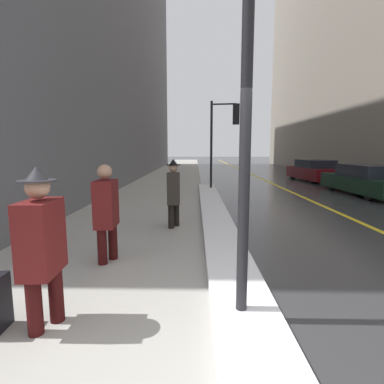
{
  "coord_description": "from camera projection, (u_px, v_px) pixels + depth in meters",
  "views": [
    {
      "loc": [
        -0.33,
        -1.95,
        1.89
      ],
      "look_at": [
        -0.4,
        4.0,
        1.05
      ],
      "focal_mm": 28.0,
      "sensor_mm": 36.0,
      "label": 1
    }
  ],
  "objects": [
    {
      "name": "snow_bank_curb",
      "position": [
        216.0,
        217.0,
        8.2
      ],
      "size": [
        0.76,
        14.5,
        0.14
      ],
      "color": "white",
      "rests_on": "ground"
    },
    {
      "name": "traffic_light_near",
      "position": [
        226.0,
        126.0,
        13.5
      ],
      "size": [
        1.31,
        0.34,
        4.06
      ],
      "rotation": [
        0.0,
        0.0,
        -0.14
      ],
      "color": "black",
      "rests_on": "ground"
    },
    {
      "name": "pedestrian_nearside",
      "position": [
        106.0,
        209.0,
        4.96
      ],
      "size": [
        0.34,
        0.55,
        1.66
      ],
      "rotation": [
        0.0,
        0.0,
        -1.52
      ],
      "color": "#340C0C",
      "rests_on": "ground"
    },
    {
      "name": "sidewalk_slab",
      "position": [
        166.0,
        183.0,
        17.07
      ],
      "size": [
        4.0,
        80.0,
        0.01
      ],
      "color": "#9E9B93",
      "rests_on": "ground"
    },
    {
      "name": "parked_car_dark_green",
      "position": [
        367.0,
        181.0,
        12.65
      ],
      "size": [
        1.93,
        4.8,
        1.27
      ],
      "rotation": [
        0.0,
        0.0,
        1.61
      ],
      "color": "black",
      "rests_on": "ground"
    },
    {
      "name": "pedestrian_in_fedora",
      "position": [
        174.0,
        191.0,
        7.23
      ],
      "size": [
        0.36,
        0.53,
        1.67
      ],
      "rotation": [
        0.0,
        0.0,
        -1.52
      ],
      "color": "black",
      "rests_on": "ground"
    },
    {
      "name": "pedestrian_trailing",
      "position": [
        41.0,
        243.0,
        3.07
      ],
      "size": [
        0.37,
        0.55,
        1.73
      ],
      "rotation": [
        0.0,
        0.0,
        -1.52
      ],
      "color": "#340C0C",
      "rests_on": "ground"
    },
    {
      "name": "road_centre_stripe",
      "position": [
        271.0,
        183.0,
        17.0
      ],
      "size": [
        0.16,
        80.0,
        0.0
      ],
      "color": "gold",
      "rests_on": "ground"
    },
    {
      "name": "lamp_post",
      "position": [
        248.0,
        45.0,
        2.94
      ],
      "size": [
        0.28,
        0.28,
        4.86
      ],
      "color": "black",
      "rests_on": "ground"
    },
    {
      "name": "parked_car_maroon",
      "position": [
        314.0,
        171.0,
        18.22
      ],
      "size": [
        2.08,
        4.39,
        1.29
      ],
      "rotation": [
        0.0,
        0.0,
        1.65
      ],
      "color": "#600F14",
      "rests_on": "ground"
    }
  ]
}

